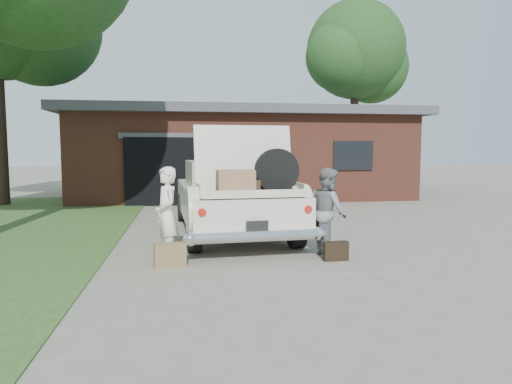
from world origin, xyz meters
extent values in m
plane|color=gray|center=(0.00, 0.00, 0.00)|extent=(90.00, 90.00, 0.00)
cube|color=brown|center=(1.00, 11.50, 1.50)|extent=(12.00, 7.00, 3.00)
cube|color=#4C4C51|center=(1.00, 11.50, 3.15)|extent=(12.80, 7.80, 0.30)
cube|color=black|center=(-1.50, 8.05, 1.10)|extent=(3.20, 0.30, 2.20)
cube|color=#4C4C51|center=(-1.50, 7.98, 2.25)|extent=(3.50, 0.12, 0.18)
cube|color=black|center=(4.50, 7.98, 1.60)|extent=(1.40, 0.08, 1.00)
sphere|color=#295121|center=(-5.90, 9.52, 5.94)|extent=(4.02, 4.02, 4.02)
cylinder|color=#38281E|center=(7.67, 16.28, 2.79)|extent=(0.44, 0.44, 5.58)
sphere|color=#295121|center=(7.67, 16.28, 6.98)|extent=(5.07, 5.07, 5.07)
sphere|color=#295121|center=(8.82, 16.79, 6.18)|extent=(3.81, 3.81, 3.81)
sphere|color=#295121|center=(6.66, 15.65, 6.48)|extent=(3.55, 3.55, 3.55)
cube|color=beige|center=(-0.21, 2.90, 0.67)|extent=(2.34, 5.44, 0.69)
cube|color=#A9A495|center=(-0.23, 3.22, 1.28)|extent=(1.88, 2.23, 0.55)
cube|color=black|center=(-0.29, 4.23, 1.26)|extent=(1.65, 0.18, 0.47)
cube|color=black|center=(-0.17, 2.21, 1.26)|extent=(1.65, 0.18, 0.47)
cylinder|color=black|center=(-1.04, 1.04, 0.35)|extent=(0.28, 0.72, 0.70)
cylinder|color=black|center=(0.83, 1.15, 0.35)|extent=(0.28, 0.72, 0.70)
cylinder|color=black|center=(-1.25, 4.66, 0.35)|extent=(0.28, 0.72, 0.70)
cylinder|color=black|center=(0.62, 4.77, 0.35)|extent=(0.28, 0.72, 0.70)
cylinder|color=silver|center=(-0.05, 0.19, 0.43)|extent=(2.19, 0.32, 0.19)
cylinder|color=#A5140F|center=(-0.93, 0.21, 0.83)|extent=(0.13, 0.11, 0.13)
cylinder|color=#A5140F|center=(0.82, 0.32, 0.83)|extent=(0.13, 0.11, 0.13)
cube|color=black|center=(-0.05, 0.17, 0.59)|extent=(0.36, 0.04, 0.18)
cube|color=black|center=(-0.09, 0.88, 1.03)|extent=(1.72, 1.27, 0.04)
cube|color=beige|center=(-0.94, 0.83, 1.14)|extent=(0.13, 1.17, 0.19)
cube|color=beige|center=(0.76, 0.93, 1.14)|extent=(0.13, 1.17, 0.19)
cube|color=beige|center=(-0.05, 0.30, 1.10)|extent=(1.71, 0.17, 0.13)
cube|color=beige|center=(-0.12, 1.33, 1.65)|extent=(1.81, 0.41, 1.21)
cube|color=#46301E|center=(-0.27, 0.92, 1.17)|extent=(0.74, 0.50, 0.23)
cube|color=#9B6C4F|center=(-0.35, 0.52, 1.27)|extent=(0.63, 0.43, 0.42)
cube|color=black|center=(-0.01, 1.11, 1.16)|extent=(0.70, 0.48, 0.21)
cylinder|color=black|center=(0.41, 0.86, 1.44)|extent=(0.79, 0.22, 0.78)
imported|color=white|center=(-1.48, 0.42, 0.77)|extent=(0.53, 0.65, 1.54)
imported|color=slate|center=(1.24, 0.48, 0.76)|extent=(0.63, 0.78, 1.51)
cube|color=olive|center=(-1.43, 0.08, 0.19)|extent=(0.51, 0.27, 0.38)
cube|color=black|center=(1.24, 0.09, 0.16)|extent=(0.42, 0.15, 0.32)
camera|label=1|loc=(-1.17, -6.95, 1.82)|focal=32.00mm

